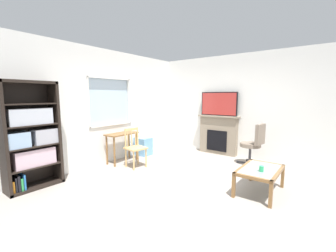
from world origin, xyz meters
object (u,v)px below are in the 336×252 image
Objects in this scene: fireplace at (218,135)px; office_chair at (254,142)px; desk_under_window at (122,139)px; bookshelf at (31,138)px; tv at (219,104)px; coffee_table at (260,172)px; sippy_cup at (261,169)px; plastic_drawer_unit at (143,146)px; wooden_chair at (135,147)px.

fireplace reaches higher than office_chair.
office_chair is (-0.47, -1.12, 0.00)m from fireplace.
bookshelf is at bearing 176.84° from desk_under_window.
bookshelf is at bearing 158.28° from tv.
sippy_cup is at bearing -159.15° from coffee_table.
desk_under_window is 3.18m from office_chair.
sippy_cup is (0.12, -3.25, -0.12)m from desk_under_window.
desk_under_window is 3.26m from sippy_cup.
office_chair is at bearing 19.89° from sippy_cup.
desk_under_window is 0.88m from plastic_drawer_unit.
bookshelf is 2.11× the size of wooden_chair.
wooden_chair is at bearing 96.91° from coffee_table.
office_chair is at bearing -57.03° from desk_under_window.
tv is (-0.02, 0.00, 0.87)m from fireplace.
tv is (4.16, -1.66, 0.51)m from bookshelf.
bookshelf reaches higher than office_chair.
wooden_chair is 2.81m from office_chair.
wooden_chair reaches higher than desk_under_window.
tv is 2.74m from coffee_table.
tv is at bearing -24.76° from wooden_chair.
bookshelf is 2.34× the size of desk_under_window.
office_chair reaches higher than plastic_drawer_unit.
fireplace is (1.39, -1.60, 0.31)m from plastic_drawer_unit.
office_chair is at bearing -71.32° from plastic_drawer_unit.
tv is at bearing 40.70° from coffee_table.
bookshelf is 2.88m from plastic_drawer_unit.
fireplace is 1.12× the size of tv.
fireplace is 2.68m from sippy_cup.
sippy_cup is (0.19, -2.74, 0.00)m from wooden_chair.
tv is 1.05× the size of office_chair.
wooden_chair is (1.92, -0.62, -0.45)m from bookshelf.
desk_under_window is at bearing -176.48° from plastic_drawer_unit.
sippy_cup is (-2.07, -1.70, -0.08)m from fireplace.
plastic_drawer_unit is 0.51× the size of coffee_table.
sippy_cup is (2.11, -3.36, -0.45)m from bookshelf.
plastic_drawer_unit is 3.38m from sippy_cup.
wooden_chair is 2.71m from coffee_table.
plastic_drawer_unit is 0.47× the size of tv.
office_chair reaches higher than desk_under_window.
office_chair is at bearing 19.80° from coffee_table.
bookshelf is at bearing 178.78° from plastic_drawer_unit.
fireplace is 2.55m from coffee_table.
bookshelf reaches higher than tv.
tv reaches higher than desk_under_window.
wooden_chair is 1.84× the size of plastic_drawer_unit.
desk_under_window is at bearing 92.19° from sippy_cup.
coffee_table is (0.26, -3.20, -0.22)m from desk_under_window.
plastic_drawer_unit is 0.42× the size of fireplace.
desk_under_window is 3.22m from coffee_table.
wooden_chair reaches higher than sippy_cup.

